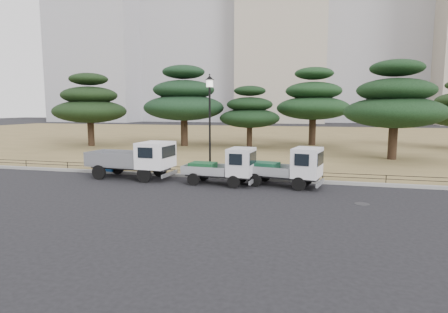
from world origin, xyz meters
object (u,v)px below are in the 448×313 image
(truck_kei_front, at_px, (224,166))
(truck_kei_rear, at_px, (288,167))
(truck_large, at_px, (135,158))
(tarp_pile, at_px, (109,164))
(street_lamp, at_px, (210,108))

(truck_kei_front, distance_m, truck_kei_rear, 3.13)
(truck_large, relative_size, tarp_pile, 3.09)
(street_lamp, xyz_separation_m, tarp_pile, (-6.23, -0.00, -3.27))
(truck_large, relative_size, truck_kei_rear, 1.21)
(truck_kei_front, bearing_deg, street_lamp, 129.83)
(truck_kei_front, bearing_deg, tarp_pile, 170.90)
(truck_kei_rear, bearing_deg, tarp_pile, -176.32)
(truck_kei_rear, xyz_separation_m, tarp_pile, (-10.60, 1.43, -0.46))
(truck_kei_front, xyz_separation_m, tarp_pile, (-7.49, 1.74, -0.42))
(truck_large, xyz_separation_m, truck_kei_front, (5.05, -0.35, -0.20))
(truck_large, bearing_deg, truck_kei_rear, 3.45)
(truck_kei_front, relative_size, tarp_pile, 2.35)
(truck_kei_front, height_order, street_lamp, street_lamp)
(street_lamp, height_order, tarp_pile, street_lamp)
(truck_kei_rear, relative_size, tarp_pile, 2.56)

